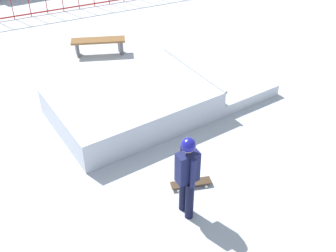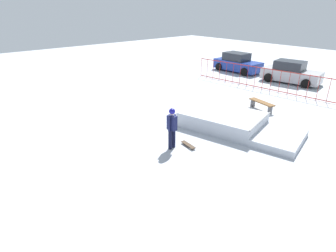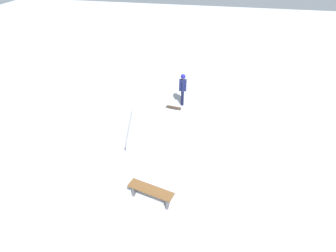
{
  "view_description": "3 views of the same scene",
  "coord_description": "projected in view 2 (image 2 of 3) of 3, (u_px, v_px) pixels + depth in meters",
  "views": [
    {
      "loc": [
        -0.68,
        -8.11,
        5.82
      ],
      "look_at": [
        1.61,
        -1.98,
        0.9
      ],
      "focal_mm": 44.18,
      "sensor_mm": 36.0,
      "label": 1
    },
    {
      "loc": [
        8.87,
        -10.2,
        5.4
      ],
      "look_at": [
        1.34,
        -3.59,
        1.0
      ],
      "focal_mm": 29.65,
      "sensor_mm": 36.0,
      "label": 2
    },
    {
      "loc": [
        -0.59,
        9.57,
        7.46
      ],
      "look_at": [
        1.53,
        -0.33,
        0.6
      ],
      "focal_mm": 29.75,
      "sensor_mm": 36.0,
      "label": 3
    }
  ],
  "objects": [
    {
      "name": "ground_plane",
      "position": [
        203.0,
        118.0,
        14.44
      ],
      "size": [
        60.0,
        60.0,
        0.0
      ],
      "primitive_type": "plane",
      "color": "#B2B7C1"
    },
    {
      "name": "skate_ramp",
      "position": [
        232.0,
        122.0,
        13.03
      ],
      "size": [
        5.84,
        3.73,
        0.74
      ],
      "rotation": [
        0.0,
        0.0,
        0.22
      ],
      "color": "silver",
      "rests_on": "ground"
    },
    {
      "name": "park_bench",
      "position": [
        262.0,
        104.0,
        15.37
      ],
      "size": [
        1.65,
        0.77,
        0.48
      ],
      "rotation": [
        0.0,
        0.0,
        6.04
      ],
      "color": "brown",
      "rests_on": "ground"
    },
    {
      "name": "skater",
      "position": [
        172.0,
        125.0,
        10.99
      ],
      "size": [
        0.41,
        0.44,
        1.73
      ],
      "rotation": [
        0.0,
        0.0,
        3.27
      ],
      "color": "black",
      "rests_on": "ground"
    },
    {
      "name": "parked_car_blue",
      "position": [
        237.0,
        63.0,
        24.12
      ],
      "size": [
        4.15,
        2.01,
        1.6
      ],
      "rotation": [
        0.0,
        0.0,
        -0.03
      ],
      "color": "#1E3899",
      "rests_on": "ground"
    },
    {
      "name": "skateboard",
      "position": [
        188.0,
        145.0,
        11.48
      ],
      "size": [
        0.82,
        0.35,
        0.09
      ],
      "rotation": [
        0.0,
        0.0,
        2.99
      ],
      "color": "#3F2D1E",
      "rests_on": "ground"
    },
    {
      "name": "parked_car_silver",
      "position": [
        291.0,
        73.0,
        20.68
      ],
      "size": [
        4.29,
        2.36,
        1.6
      ],
      "rotation": [
        0.0,
        0.0,
        0.14
      ],
      "color": "#B7B7BC",
      "rests_on": "ground"
    },
    {
      "name": "perimeter_fence",
      "position": [
        276.0,
        80.0,
        18.43
      ],
      "size": [
        12.44,
        1.05,
        1.5
      ],
      "rotation": [
        0.0,
        0.0,
        0.08
      ],
      "color": "maroon",
      "rests_on": "ground"
    }
  ]
}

